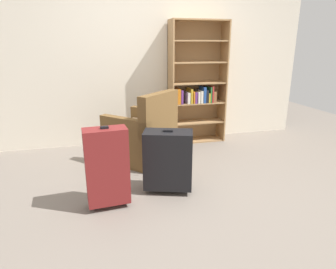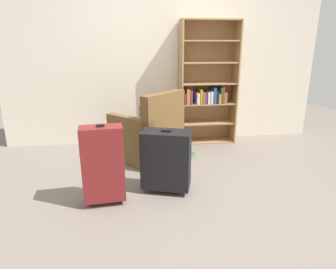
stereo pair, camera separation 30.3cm
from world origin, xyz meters
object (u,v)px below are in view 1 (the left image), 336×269
object	(u,v)px
bookshelf	(196,85)
armchair	(143,137)
mug	(183,154)
suitcase_black	(168,160)
suitcase_dark_red	(107,167)

from	to	relation	value
bookshelf	armchair	distance (m)	1.25
mug	suitcase_black	xyz separation A→B (m)	(-0.43, -0.85, 0.29)
armchair	suitcase_black	world-z (taller)	armchair
armchair	suitcase_black	size ratio (longest dim) A/B	1.51
mug	bookshelf	bearing A→B (deg)	59.56
bookshelf	armchair	bearing A→B (deg)	-145.79
armchair	mug	bearing A→B (deg)	-4.98
bookshelf	suitcase_black	distance (m)	1.81
suitcase_dark_red	suitcase_black	xyz separation A→B (m)	(0.61, 0.16, -0.06)
armchair	suitcase_dark_red	world-z (taller)	armchair
bookshelf	suitcase_dark_red	world-z (taller)	bookshelf
bookshelf	suitcase_black	size ratio (longest dim) A/B	2.71
suitcase_dark_red	suitcase_black	world-z (taller)	suitcase_dark_red
armchair	suitcase_dark_red	bearing A→B (deg)	-115.60
mug	suitcase_dark_red	xyz separation A→B (m)	(-1.04, -1.01, 0.35)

